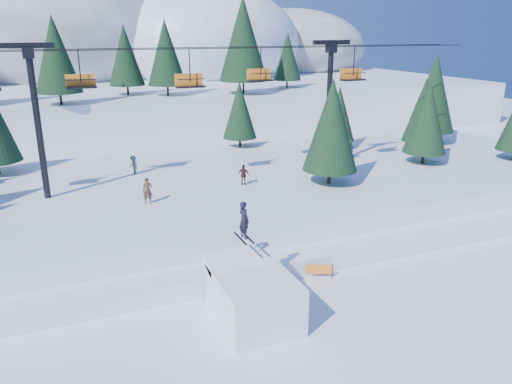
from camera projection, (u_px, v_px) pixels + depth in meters
name	position (u px, v px, depth m)	size (l,w,h in m)	color
ground	(273.00, 343.00, 22.63)	(160.00, 160.00, 0.00)	white
mid_shelf	(177.00, 199.00, 38.07)	(70.00, 22.00, 2.50)	white
berm	(218.00, 260.00, 29.49)	(70.00, 6.00, 1.10)	white
mountain_ridge	(64.00, 55.00, 82.29)	(119.00, 61.28, 26.46)	white
jump_kicker	(253.00, 295.00, 24.05)	(3.54, 4.83, 5.64)	white
chairlift	(180.00, 91.00, 35.86)	(46.04, 3.21, 10.28)	black
conifer_stand	(179.00, 124.00, 37.32)	(62.98, 18.61, 8.83)	black
distant_skiers	(182.00, 172.00, 37.46)	(30.53, 8.28, 1.80)	#1E381E
banner_near	(308.00, 269.00, 28.40)	(2.61, 1.21, 0.90)	black
banner_far	(363.00, 248.00, 31.14)	(2.78, 0.72, 0.90)	black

